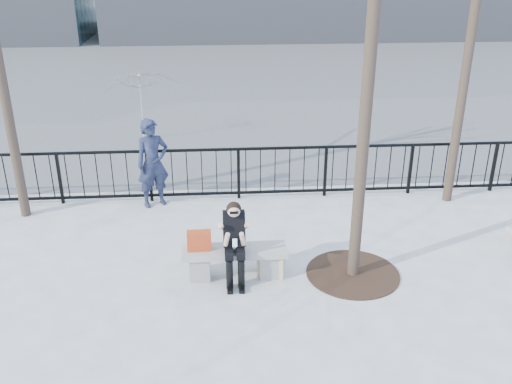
{
  "coord_description": "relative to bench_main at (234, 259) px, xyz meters",
  "views": [
    {
      "loc": [
        -0.22,
        -7.83,
        4.93
      ],
      "look_at": [
        0.4,
        0.8,
        1.1
      ],
      "focal_mm": 40.0,
      "sensor_mm": 36.0,
      "label": 1
    }
  ],
  "objects": [
    {
      "name": "standing_man",
      "position": [
        -1.5,
        2.8,
        0.6
      ],
      "size": [
        0.78,
        0.67,
        1.8
      ],
      "primitive_type": "imported",
      "rotation": [
        0.0,
        0.0,
        0.43
      ],
      "color": "black",
      "rests_on": "ground"
    },
    {
      "name": "shopping_bag",
      "position": [
        0.57,
        -0.08,
        -0.1
      ],
      "size": [
        0.45,
        0.26,
        0.4
      ],
      "primitive_type": "cube",
      "rotation": [
        0.0,
        0.0,
        -0.27
      ],
      "color": "beige",
      "rests_on": "ground"
    },
    {
      "name": "bench_main",
      "position": [
        0.0,
        0.0,
        0.0
      ],
      "size": [
        1.65,
        0.46,
        0.49
      ],
      "color": "slate",
      "rests_on": "ground"
    },
    {
      "name": "railing",
      "position": [
        0.0,
        3.0,
        0.25
      ],
      "size": [
        14.0,
        0.06,
        1.1
      ],
      "color": "black",
      "rests_on": "ground"
    },
    {
      "name": "vendor_umbrella",
      "position": [
        -2.17,
        6.85,
        0.64
      ],
      "size": [
        2.26,
        2.3,
        1.88
      ],
      "primitive_type": "imported",
      "rotation": [
        0.0,
        0.0,
        -0.11
      ],
      "color": "gold",
      "rests_on": "ground"
    },
    {
      "name": "tree_grate",
      "position": [
        1.9,
        -0.1,
        -0.29
      ],
      "size": [
        1.5,
        1.5,
        0.02
      ],
      "primitive_type": "cylinder",
      "color": "black",
      "rests_on": "ground"
    },
    {
      "name": "handbag",
      "position": [
        -0.54,
        0.02,
        0.34
      ],
      "size": [
        0.38,
        0.19,
        0.31
      ],
      "primitive_type": "cube",
      "rotation": [
        0.0,
        0.0,
        0.03
      ],
      "color": "#AB3615",
      "rests_on": "bench_main"
    },
    {
      "name": "ground",
      "position": [
        0.0,
        0.0,
        -0.3
      ],
      "size": [
        120.0,
        120.0,
        0.0
      ],
      "primitive_type": "plane",
      "color": "gray",
      "rests_on": "ground"
    },
    {
      "name": "seated_woman",
      "position": [
        0.0,
        -0.16,
        0.37
      ],
      "size": [
        0.5,
        0.64,
        1.34
      ],
      "color": "black",
      "rests_on": "ground"
    },
    {
      "name": "street_surface",
      "position": [
        0.0,
        15.0,
        -0.3
      ],
      "size": [
        60.0,
        23.0,
        0.01
      ],
      "primitive_type": "cube",
      "color": "#474747",
      "rests_on": "ground"
    }
  ]
}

